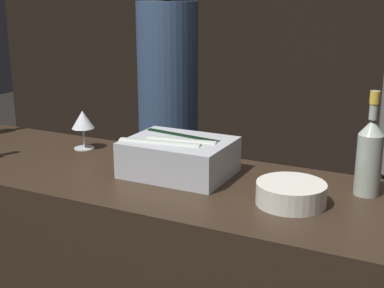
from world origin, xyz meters
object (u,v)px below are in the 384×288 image
Objects in this scene: ice_bin_with_bottles at (178,155)px; person_in_hoodie at (168,106)px; bowl_white at (291,193)px; wine_glass at (83,121)px; rose_wine_bottle at (369,154)px.

person_in_hoodie reaches higher than ice_bin_with_bottles.
wine_glass is at bearing 167.69° from bowl_white.
wine_glass is at bearing 167.38° from ice_bin_with_bottles.
ice_bin_with_bottles is 1.22m from person_in_hoodie.
ice_bin_with_bottles is 0.44m from bowl_white.
wine_glass is 0.09× the size of person_in_hoodie.
rose_wine_bottle is 0.18× the size of person_in_hoodie.
ice_bin_with_bottles is 0.50m from wine_glass.
person_in_hoodie is at bearing 142.05° from rose_wine_bottle.
wine_glass is 0.48× the size of rose_wine_bottle.
person_in_hoodie is at bearing 98.30° from wine_glass.
bowl_white is at bearing 31.79° from person_in_hoodie.
rose_wine_bottle is (0.19, 0.18, 0.09)m from bowl_white.
rose_wine_bottle is (0.61, 0.09, 0.06)m from ice_bin_with_bottles.
wine_glass is (-0.48, 0.11, 0.04)m from ice_bin_with_bottles.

